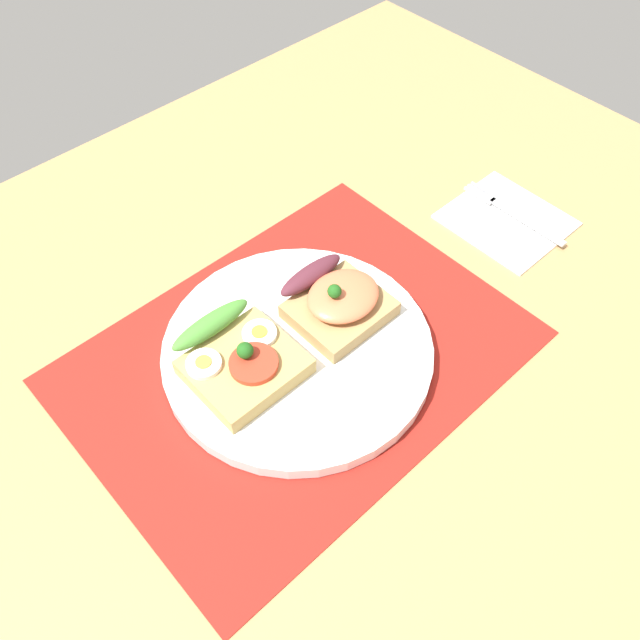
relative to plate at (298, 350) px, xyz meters
The scene contains 7 objects.
ground_plane 2.66cm from the plate, ahead, with size 120.00×90.00×3.20cm, color #B08350.
placemat 0.91cm from the plate, ahead, with size 43.13×31.97×0.30cm, color maroon.
plate is the anchor object (origin of this frame).
sandwich_egg_tomato 6.31cm from the plate, 162.58° to the left, with size 9.98×10.48×4.06cm.
sandwich_salmon 6.38cm from the plate, ahead, with size 9.29×9.60×5.02cm.
napkin 31.17cm from the plate, ahead, with size 12.04×12.98×0.60cm, color white.
fork 32.11cm from the plate, ahead, with size 1.62×13.99×0.32cm.
Camera 1 is at (-24.57, -29.76, 54.29)cm, focal length 37.40 mm.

